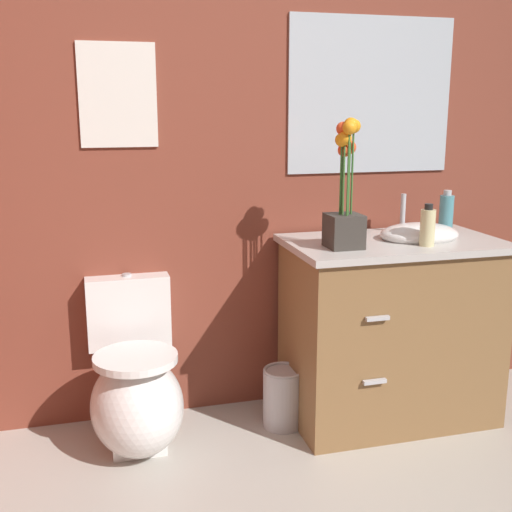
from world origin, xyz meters
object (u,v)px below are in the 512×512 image
at_px(lotion_bottle, 428,227).
at_px(trash_bin, 283,397).
at_px(vanity_cabinet, 391,327).
at_px(soap_bottle, 446,213).
at_px(flower_vase, 345,198).
at_px(wall_mirror, 371,96).
at_px(toilet, 136,391).
at_px(wall_poster, 118,95).

distance_m(lotion_bottle, trash_bin, 0.98).
relative_size(vanity_cabinet, soap_bottle, 5.18).
bearing_deg(soap_bottle, flower_vase, -161.54).
distance_m(flower_vase, wall_mirror, 0.62).
xyz_separation_m(vanity_cabinet, lotion_bottle, (0.07, -0.14, 0.48)).
xyz_separation_m(lotion_bottle, trash_bin, (-0.57, 0.17, -0.77)).
height_order(toilet, vanity_cabinet, vanity_cabinet).
xyz_separation_m(flower_vase, wall_mirror, (0.27, 0.38, 0.41)).
distance_m(vanity_cabinet, lotion_bottle, 0.51).
xyz_separation_m(soap_bottle, trash_bin, (-0.82, -0.09, -0.78)).
xyz_separation_m(vanity_cabinet, wall_mirror, (-0.00, 0.29, 1.02)).
bearing_deg(toilet, lotion_bottle, -7.80).
distance_m(toilet, soap_bottle, 1.61).
bearing_deg(vanity_cabinet, soap_bottle, 20.08).
bearing_deg(flower_vase, soap_bottle, 18.46).
bearing_deg(wall_mirror, vanity_cabinet, -89.45).
height_order(vanity_cabinet, trash_bin, vanity_cabinet).
bearing_deg(toilet, wall_poster, 90.00).
relative_size(vanity_cabinet, lotion_bottle, 5.68).
bearing_deg(lotion_bottle, wall_mirror, 99.95).
height_order(soap_bottle, trash_bin, soap_bottle).
bearing_deg(toilet, flower_vase, -7.17).
distance_m(trash_bin, wall_mirror, 1.43).
distance_m(vanity_cabinet, trash_bin, 0.58).
xyz_separation_m(toilet, vanity_cabinet, (1.14, -0.03, 0.18)).
relative_size(vanity_cabinet, trash_bin, 3.71).
relative_size(soap_bottle, lotion_bottle, 1.10).
height_order(vanity_cabinet, flower_vase, flower_vase).
bearing_deg(vanity_cabinet, toilet, 178.68).
bearing_deg(soap_bottle, vanity_cabinet, -159.92).
relative_size(vanity_cabinet, wall_poster, 2.37).
xyz_separation_m(flower_vase, wall_poster, (-0.87, 0.38, 0.41)).
bearing_deg(flower_vase, trash_bin, 154.02).
height_order(lotion_bottle, wall_poster, wall_poster).
height_order(toilet, trash_bin, toilet).
relative_size(lotion_bottle, trash_bin, 0.65).
xyz_separation_m(vanity_cabinet, flower_vase, (-0.28, -0.08, 0.61)).
height_order(flower_vase, trash_bin, flower_vase).
bearing_deg(wall_mirror, wall_poster, 180.00).
relative_size(soap_bottle, wall_poster, 0.46).
height_order(wall_poster, wall_mirror, wall_mirror).
relative_size(vanity_cabinet, wall_mirror, 1.26).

